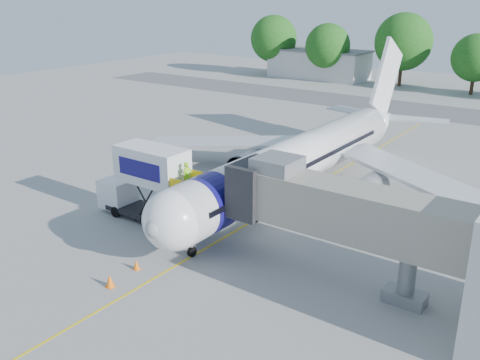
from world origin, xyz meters
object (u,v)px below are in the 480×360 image
Objects in this scene: jet_bridge at (331,208)px; ground_tug at (130,302)px; aircraft at (303,158)px; catering_hiloader at (146,183)px.

ground_tug is at bearing -124.61° from jet_bridge.
jet_bridge is at bearing 38.23° from ground_tug.
ground_tug is at bearing -85.35° from aircraft.
catering_hiloader is 2.10× the size of ground_tug.
jet_bridge is 11.72m from ground_tug.
jet_bridge is at bearing 0.01° from catering_hiloader.
ground_tug is (-6.34, -9.19, -3.57)m from jet_bridge.
aircraft reaches higher than ground_tug.
aircraft is at bearing 77.50° from ground_tug.
aircraft is 13.77m from jet_bridge.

